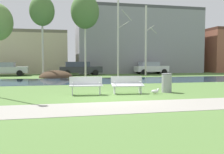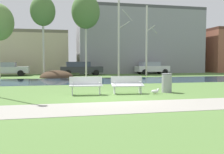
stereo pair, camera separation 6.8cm
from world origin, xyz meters
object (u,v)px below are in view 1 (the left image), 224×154
(parked_sedan_second_dark, at_px, (80,68))
(trash_bin, at_px, (167,83))
(bench_right, at_px, (127,84))
(parked_hatch_third_white, at_px, (151,68))
(parked_van_nearest_silver, at_px, (5,69))
(seagull, at_px, (155,91))
(bench_left, at_px, (86,85))

(parked_sedan_second_dark, bearing_deg, trash_bin, -78.29)
(bench_right, relative_size, parked_hatch_third_white, 0.40)
(bench_right, height_order, parked_sedan_second_dark, parked_sedan_second_dark)
(parked_van_nearest_silver, relative_size, parked_hatch_third_white, 1.16)
(seagull, height_order, parked_van_nearest_silver, parked_van_nearest_silver)
(parked_van_nearest_silver, distance_m, parked_sedan_second_dark, 8.14)
(parked_van_nearest_silver, bearing_deg, bench_right, -60.64)
(seagull, distance_m, parked_van_nearest_silver, 19.96)
(seagull, height_order, parked_hatch_third_white, parked_hatch_third_white)
(trash_bin, relative_size, seagull, 2.08)
(bench_right, height_order, parked_hatch_third_white, parked_hatch_third_white)
(parked_hatch_third_white, bearing_deg, parked_sedan_second_dark, -175.68)
(parked_van_nearest_silver, bearing_deg, bench_left, -66.37)
(trash_bin, xyz_separation_m, parked_hatch_third_white, (5.53, 16.61, 0.30))
(bench_left, relative_size, parked_van_nearest_silver, 0.34)
(bench_left, height_order, trash_bin, trash_bin)
(seagull, relative_size, parked_van_nearest_silver, 0.10)
(trash_bin, bearing_deg, parked_van_nearest_silver, 124.80)
(parked_van_nearest_silver, bearing_deg, parked_hatch_third_white, 0.58)
(bench_left, xyz_separation_m, seagull, (3.40, -0.39, -0.34))
(parked_sedan_second_dark, bearing_deg, parked_van_nearest_silver, 176.51)
(parked_sedan_second_dark, bearing_deg, seagull, -81.32)
(bench_left, distance_m, bench_right, 2.06)
(parked_hatch_third_white, bearing_deg, trash_bin, -108.40)
(trash_bin, xyz_separation_m, seagull, (-0.80, -0.45, -0.38))
(bench_right, xyz_separation_m, parked_sedan_second_dark, (-1.16, 16.00, 0.34))
(trash_bin, distance_m, seagull, 0.99)
(bench_right, xyz_separation_m, seagull, (1.34, -0.39, -0.34))
(bench_right, relative_size, parked_van_nearest_silver, 0.34)
(trash_bin, bearing_deg, parked_hatch_third_white, 71.60)
(bench_left, relative_size, trash_bin, 1.66)
(trash_bin, relative_size, parked_hatch_third_white, 0.24)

